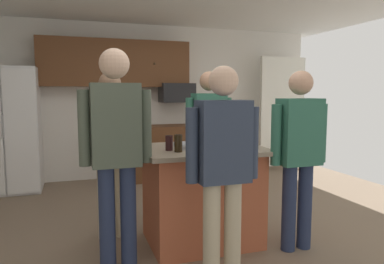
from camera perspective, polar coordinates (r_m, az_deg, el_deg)
The scene contains 17 objects.
floor at distance 3.88m, azimuth -0.72°, elevation -15.78°, with size 7.04×7.04×0.00m, color #7F6B56.
back_wall at distance 6.32m, azimuth -8.41°, elevation 4.78°, with size 6.40×0.10×2.60m, color white.
french_door_window_panel at distance 6.90m, azimuth 14.06°, elevation 3.12°, with size 0.90×0.06×2.00m, color white.
cabinet_run_upper at distance 6.08m, azimuth -11.95°, elevation 10.55°, with size 2.40×0.38×0.75m.
cabinet_run_lower at distance 6.22m, azimuth -2.32°, elevation -3.04°, with size 1.80×0.63×0.90m.
refrigerator at distance 5.91m, azimuth -27.09°, elevation 0.28°, with size 0.87×0.76×1.82m.
microwave_over_range at distance 6.16m, azimuth -2.41°, elevation 6.20°, with size 0.56×0.40×0.32m, color black.
kitchen_island at distance 3.55m, azimuth 1.54°, elevation -9.81°, with size 1.16×0.91×0.93m.
person_guest_right at distance 3.65m, azimuth -12.63°, elevation -1.79°, with size 0.57×0.22×1.65m.
person_guest_by_door at distance 2.91m, azimuth -11.90°, elevation -1.92°, with size 0.57×0.24×1.79m.
person_guest_left at distance 4.26m, azimuth 2.68°, elevation -0.11°, with size 0.57×0.22×1.70m.
person_host_foreground at distance 3.42m, azimuth 16.53°, elevation -2.50°, with size 0.57×0.22×1.65m.
person_elder_center at distance 2.67m, azimuth 4.89°, elevation -4.72°, with size 0.57×0.22×1.65m.
mug_ceramic_white at distance 3.52m, azimuth 6.66°, elevation -1.49°, with size 0.13×0.09×0.10m.
glass_pilsner at distance 3.25m, azimuth -3.65°, elevation -1.75°, with size 0.07×0.07×0.14m.
glass_dark_ale at distance 3.17m, azimuth -2.19°, elevation -1.80°, with size 0.07×0.07×0.15m.
serving_tray at distance 3.45m, azimuth 1.19°, elevation -2.06°, with size 0.44×0.30×0.04m.
Camera 1 is at (-1.08, -3.43, 1.45)m, focal length 33.73 mm.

